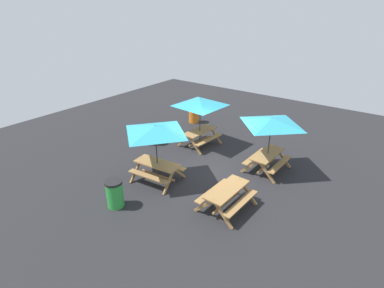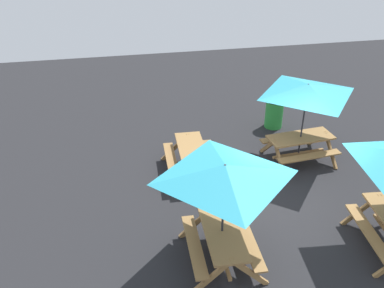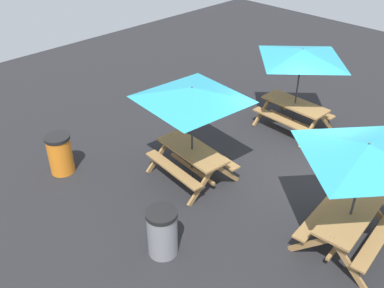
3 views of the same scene
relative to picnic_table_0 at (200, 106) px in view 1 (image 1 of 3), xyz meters
name	(u,v)px [view 1 (image 1 of 3)]	position (x,y,z in m)	size (l,w,h in m)	color
ground_plane	(211,171)	(-1.81, -1.83, -1.99)	(24.00, 24.00, 0.00)	#232326
picnic_table_0	(200,106)	(0.00, 0.00, 0.00)	(2.82, 2.82, 2.34)	olive
picnic_table_1	(156,133)	(-3.61, -0.55, 0.00)	(2.19, 2.19, 2.34)	olive
picnic_table_2	(227,194)	(-3.54, -3.59, -1.43)	(1.85, 1.59, 0.81)	olive
picnic_table_3	(271,125)	(-0.34, -3.61, 0.00)	(2.06, 2.06, 2.34)	olive
trash_bin_gray	(150,134)	(-1.31, 2.06, -1.49)	(0.59, 0.59, 0.98)	gray
trash_bin_orange	(194,114)	(2.32, 2.06, -1.49)	(0.59, 0.59, 0.98)	orange
trash_bin_green	(115,194)	(-5.68, -0.51, -1.49)	(0.59, 0.59, 0.98)	green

